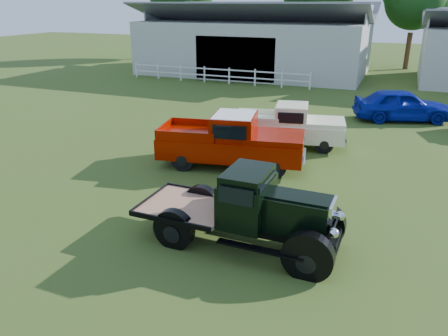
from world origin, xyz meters
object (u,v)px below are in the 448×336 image
at_px(vintage_flatbed, 243,208).
at_px(misc_car_blue, 402,105).
at_px(white_pickup, 289,126).
at_px(red_pickup, 231,140).

height_order(vintage_flatbed, misc_car_blue, vintage_flatbed).
bearing_deg(white_pickup, misc_car_blue, 44.31).
distance_m(vintage_flatbed, red_pickup, 5.65).
distance_m(red_pickup, white_pickup, 3.47).
height_order(white_pickup, misc_car_blue, white_pickup).
bearing_deg(vintage_flatbed, red_pickup, 115.03).
relative_size(white_pickup, misc_car_blue, 1.00).
bearing_deg(red_pickup, vintage_flatbed, -76.06).
bearing_deg(red_pickup, white_pickup, 56.41).
height_order(red_pickup, misc_car_blue, red_pickup).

